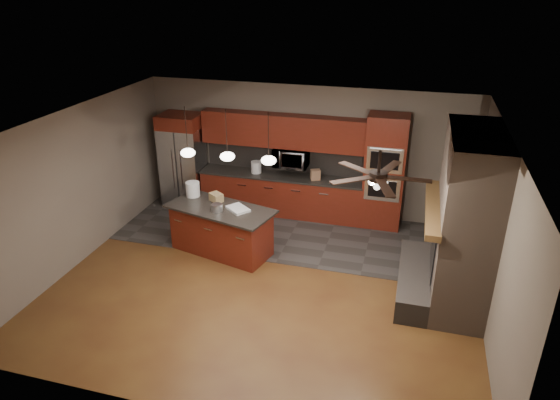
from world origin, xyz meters
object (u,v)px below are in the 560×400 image
(paint_can, at_px, (217,208))
(refrigerator, at_px, (183,160))
(kitchen_island, at_px, (221,230))
(paint_tray, at_px, (238,209))
(oven_tower, at_px, (384,172))
(counter_bucket, at_px, (256,167))
(counter_box, at_px, (315,175))
(white_bucket, at_px, (193,189))
(microwave, at_px, (291,158))
(cardboard_box, at_px, (216,197))

(paint_can, bearing_deg, refrigerator, 128.85)
(kitchen_island, bearing_deg, paint_tray, 15.43)
(oven_tower, xyz_separation_m, paint_can, (-2.81, -2.08, -0.20))
(counter_bucket, xyz_separation_m, counter_box, (1.32, -0.05, -0.02))
(white_bucket, bearing_deg, oven_tower, 24.02)
(microwave, xyz_separation_m, paint_can, (-0.84, -2.14, -0.31))
(microwave, relative_size, counter_bucket, 2.89)
(oven_tower, xyz_separation_m, refrigerator, (-4.43, -0.07, -0.14))
(oven_tower, height_order, counter_bucket, oven_tower)
(refrigerator, xyz_separation_m, cardboard_box, (1.44, -1.60, -0.05))
(oven_tower, distance_m, paint_can, 3.51)
(paint_tray, distance_m, counter_bucket, 1.96)
(paint_can, distance_m, counter_bucket, 2.09)
(oven_tower, bearing_deg, refrigerator, -179.05)
(paint_can, distance_m, counter_box, 2.47)
(cardboard_box, bearing_deg, oven_tower, 64.41)
(paint_tray, distance_m, cardboard_box, 0.59)
(white_bucket, bearing_deg, paint_can, -36.09)
(microwave, relative_size, kitchen_island, 0.34)
(paint_tray, xyz_separation_m, counter_box, (1.05, 1.89, 0.07))
(oven_tower, xyz_separation_m, counter_box, (-1.42, -0.04, -0.18))
(kitchen_island, height_order, white_bucket, white_bucket)
(counter_bucket, bearing_deg, white_bucket, -116.30)
(oven_tower, relative_size, counter_box, 11.06)
(oven_tower, height_order, paint_can, oven_tower)
(oven_tower, xyz_separation_m, microwave, (-1.98, 0.06, 0.11))
(kitchen_island, height_order, cardboard_box, cardboard_box)
(microwave, height_order, kitchen_island, microwave)
(white_bucket, height_order, counter_box, white_bucket)
(counter_box, bearing_deg, microwave, 145.63)
(kitchen_island, bearing_deg, refrigerator, 145.22)
(refrigerator, relative_size, counter_bucket, 8.29)
(paint_tray, xyz_separation_m, counter_bucket, (-0.27, 1.94, 0.09))
(oven_tower, height_order, kitchen_island, oven_tower)
(refrigerator, relative_size, counter_box, 9.75)
(refrigerator, bearing_deg, microwave, 3.06)
(paint_tray, height_order, counter_bucket, counter_bucket)
(counter_box, bearing_deg, counter_bucket, 153.62)
(kitchen_island, distance_m, counter_box, 2.42)
(microwave, relative_size, counter_box, 3.40)
(refrigerator, height_order, counter_box, refrigerator)
(paint_can, relative_size, cardboard_box, 0.83)
(oven_tower, bearing_deg, kitchen_island, -145.41)
(oven_tower, relative_size, paint_can, 11.56)
(white_bucket, height_order, paint_can, white_bucket)
(cardboard_box, distance_m, counter_bucket, 1.70)
(cardboard_box, distance_m, counter_box, 2.27)
(counter_box, bearing_deg, white_bucket, -168.25)
(oven_tower, distance_m, kitchen_island, 3.49)
(microwave, distance_m, kitchen_island, 2.32)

